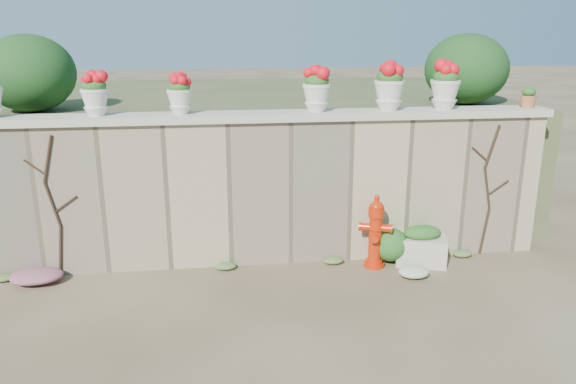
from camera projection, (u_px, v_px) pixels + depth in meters
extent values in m
plane|color=brown|center=(274.00, 322.00, 6.32)|extent=(80.00, 80.00, 0.00)
cube|color=tan|center=(259.00, 192.00, 7.74)|extent=(8.00, 0.40, 2.00)
cube|color=beige|center=(258.00, 116.00, 7.45)|extent=(8.10, 0.52, 0.10)
cube|color=#384C23|center=(246.00, 145.00, 10.79)|extent=(9.00, 6.00, 2.00)
ellipsoid|color=#143814|center=(29.00, 73.00, 8.05)|extent=(1.30, 1.30, 1.10)
ellipsoid|color=#143814|center=(466.00, 69.00, 8.87)|extent=(1.30, 1.30, 1.10)
cylinder|color=black|center=(60.00, 251.00, 7.39)|extent=(0.12, 0.04, 0.70)
cylinder|color=black|center=(53.00, 204.00, 7.20)|extent=(0.17, 0.04, 0.61)
cylinder|color=black|center=(48.00, 159.00, 7.03)|extent=(0.18, 0.04, 0.61)
cylinder|color=black|center=(66.00, 204.00, 7.22)|extent=(0.30, 0.02, 0.22)
cylinder|color=black|center=(34.00, 167.00, 7.04)|extent=(0.25, 0.02, 0.21)
cylinder|color=black|center=(484.00, 231.00, 8.12)|extent=(0.12, 0.04, 0.70)
cylinder|color=black|center=(487.00, 188.00, 7.93)|extent=(0.17, 0.04, 0.61)
cylinder|color=black|center=(492.00, 146.00, 7.76)|extent=(0.18, 0.04, 0.61)
cylinder|color=black|center=(498.00, 188.00, 7.95)|extent=(0.30, 0.02, 0.22)
cylinder|color=black|center=(480.00, 154.00, 7.77)|extent=(0.25, 0.02, 0.21)
cylinder|color=red|center=(374.00, 264.00, 7.78)|extent=(0.29, 0.29, 0.05)
cylinder|color=red|center=(375.00, 238.00, 7.67)|extent=(0.18, 0.18, 0.64)
cylinder|color=red|center=(376.00, 228.00, 7.63)|extent=(0.22, 0.22, 0.04)
cylinder|color=red|center=(376.00, 212.00, 7.57)|extent=(0.22, 0.22, 0.12)
ellipsoid|color=red|center=(377.00, 205.00, 7.54)|extent=(0.20, 0.20, 0.15)
cylinder|color=red|center=(377.00, 199.00, 7.51)|extent=(0.07, 0.07, 0.10)
cylinder|color=red|center=(365.00, 227.00, 7.66)|extent=(0.17, 0.15, 0.10)
cylinder|color=red|center=(386.00, 228.00, 7.60)|extent=(0.17, 0.15, 0.10)
cylinder|color=red|center=(375.00, 238.00, 7.55)|extent=(0.12, 0.13, 0.09)
cube|color=beige|center=(421.00, 251.00, 7.81)|extent=(0.76, 0.58, 0.39)
ellipsoid|color=#1E5119|center=(422.00, 233.00, 7.74)|extent=(0.59, 0.46, 0.20)
ellipsoid|color=#1E5119|center=(387.00, 242.00, 7.80)|extent=(0.66, 0.59, 0.63)
ellipsoid|color=#BA257D|center=(37.00, 278.00, 7.16)|extent=(0.89, 0.59, 0.24)
ellipsoid|color=white|center=(410.00, 271.00, 7.41)|extent=(0.53, 0.42, 0.19)
ellipsoid|color=#1E5119|center=(94.00, 86.00, 7.07)|extent=(0.30, 0.30, 0.18)
ellipsoid|color=red|center=(93.00, 80.00, 7.05)|extent=(0.26, 0.26, 0.19)
ellipsoid|color=#1E5119|center=(179.00, 87.00, 7.21)|extent=(0.28, 0.28, 0.17)
ellipsoid|color=red|center=(179.00, 81.00, 7.19)|extent=(0.25, 0.25, 0.18)
ellipsoid|color=#1E5119|center=(317.00, 81.00, 7.41)|extent=(0.33, 0.33, 0.20)
ellipsoid|color=red|center=(317.00, 74.00, 7.39)|extent=(0.29, 0.29, 0.20)
ellipsoid|color=#1E5119|center=(390.00, 77.00, 7.53)|extent=(0.36, 0.36, 0.21)
ellipsoid|color=red|center=(390.00, 70.00, 7.50)|extent=(0.31, 0.31, 0.22)
ellipsoid|color=#1E5119|center=(446.00, 77.00, 7.63)|extent=(0.35, 0.35, 0.21)
ellipsoid|color=red|center=(446.00, 70.00, 7.60)|extent=(0.31, 0.31, 0.22)
ellipsoid|color=#1E5119|center=(529.00, 92.00, 7.84)|extent=(0.19, 0.19, 0.13)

